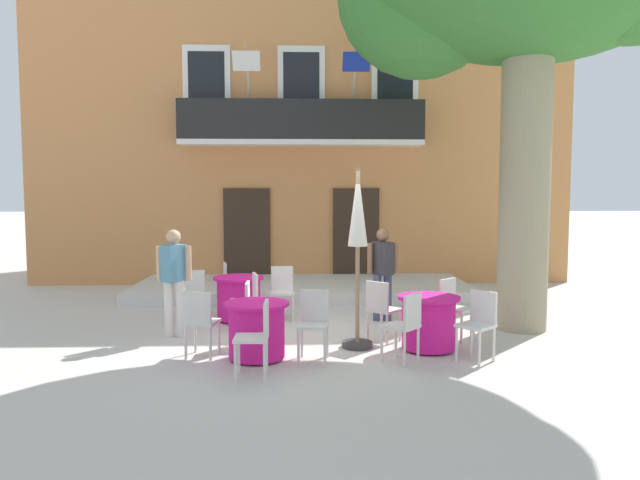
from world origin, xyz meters
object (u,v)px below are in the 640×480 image
object	(u,v)px
cafe_table_near_tree	(429,322)
pedestrian_mid_plaza	(174,277)
cafe_umbrella	(358,231)
cafe_chair_near_tree_3	(479,320)
cafe_table_front	(257,330)
cafe_chair_middle_2	(249,297)
cafe_chair_front_2	(257,333)
cafe_chair_middle_0	(231,284)
cafe_chair_middle_1	(194,292)
cafe_table_middle	(239,298)
cafe_chair_middle_3	(282,289)
cafe_chair_near_tree_0	(454,305)
cafe_chair_front_0	(255,308)
cafe_chair_front_1	(200,319)
cafe_chair_near_tree_1	(381,307)
cafe_chair_near_tree_2	(405,323)
pedestrian_near_entrance	(383,269)
cafe_chair_front_3	(314,320)

from	to	relation	value
cafe_table_near_tree	pedestrian_mid_plaza	distance (m)	3.85
cafe_table_near_tree	cafe_umbrella	bearing A→B (deg)	169.82
cafe_chair_near_tree_3	cafe_table_front	xyz separation A→B (m)	(-2.91, 0.15, -0.14)
cafe_chair_middle_2	cafe_chair_front_2	xyz separation A→B (m)	(0.31, -2.41, 0.00)
cafe_table_near_tree	cafe_chair_middle_0	xyz separation A→B (m)	(-3.06, 2.73, 0.14)
cafe_chair_middle_0	cafe_table_near_tree	bearing A→B (deg)	-41.70
cafe_table_near_tree	cafe_chair_middle_1	distance (m)	4.04
cafe_table_middle	cafe_chair_front_2	bearing A→B (deg)	-80.18
cafe_chair_middle_3	pedestrian_mid_plaza	bearing A→B (deg)	-142.71
cafe_table_middle	cafe_table_near_tree	bearing A→B (deg)	-35.17
cafe_chair_near_tree_0	cafe_chair_front_0	bearing A→B (deg)	-176.42
cafe_chair_middle_0	cafe_chair_front_1	world-z (taller)	same
cafe_chair_middle_1	cafe_chair_middle_2	xyz separation A→B (m)	(0.97, -0.57, 0.00)
cafe_chair_near_tree_1	cafe_chair_near_tree_3	size ratio (longest dim) A/B	1.00
cafe_chair_near_tree_2	cafe_table_middle	size ratio (longest dim) A/B	1.05
cafe_chair_near_tree_3	cafe_table_middle	size ratio (longest dim) A/B	1.05
cafe_chair_front_0	cafe_chair_middle_3	bearing A→B (deg)	78.66
cafe_chair_middle_3	cafe_chair_middle_1	bearing A→B (deg)	-170.03
cafe_table_near_tree	cafe_chair_near_tree_2	bearing A→B (deg)	-125.85
cafe_table_near_tree	cafe_chair_front_2	distance (m)	2.56
cafe_chair_middle_3	cafe_chair_near_tree_1	bearing A→B (deg)	-48.02
pedestrian_near_entrance	cafe_chair_near_tree_2	bearing A→B (deg)	-91.46
cafe_chair_middle_3	cafe_table_front	size ratio (longest dim) A/B	1.05
cafe_chair_front_2	cafe_chair_near_tree_2	bearing A→B (deg)	15.27
cafe_chair_front_2	cafe_chair_near_tree_0	bearing A→B (deg)	31.02
cafe_chair_middle_0	pedestrian_mid_plaza	size ratio (longest dim) A/B	0.55
cafe_chair_front_0	cafe_chair_front_3	xyz separation A→B (m)	(0.83, -0.78, 0.00)
cafe_table_front	cafe_chair_near_tree_2	bearing A→B (deg)	-7.18
pedestrian_mid_plaza	cafe_chair_front_1	bearing A→B (deg)	-63.88
pedestrian_mid_plaza	cafe_chair_middle_2	bearing A→B (deg)	19.72
cafe_chair_near_tree_2	cafe_chair_front_3	xyz separation A→B (m)	(-1.17, 0.21, 0.00)
cafe_chair_front_0	cafe_chair_front_1	xyz separation A→B (m)	(-0.67, -0.68, 0.00)
cafe_chair_near_tree_0	cafe_chair_middle_2	size ratio (longest dim) A/B	1.00
cafe_chair_near_tree_0	cafe_umbrella	distance (m)	1.91
cafe_chair_near_tree_2	cafe_chair_front_2	xyz separation A→B (m)	(-1.86, -0.51, 0.00)
cafe_table_middle	pedestrian_near_entrance	size ratio (longest dim) A/B	0.54
cafe_chair_front_0	pedestrian_mid_plaza	world-z (taller)	pedestrian_mid_plaza
cafe_table_near_tree	cafe_table_front	distance (m)	2.40
cafe_chair_front_1	cafe_chair_front_2	world-z (taller)	same
cafe_table_near_tree	cafe_table_middle	size ratio (longest dim) A/B	1.00
cafe_chair_near_tree_0	cafe_chair_front_1	size ratio (longest dim) A/B	1.00
cafe_chair_near_tree_0	cafe_chair_middle_2	distance (m)	3.19
cafe_table_near_tree	cafe_chair_middle_1	world-z (taller)	cafe_chair_middle_1
cafe_table_near_tree	cafe_chair_middle_0	world-z (taller)	cafe_chair_middle_0
pedestrian_mid_plaza	cafe_chair_near_tree_0	bearing A→B (deg)	-4.50
cafe_chair_front_3	cafe_table_middle	bearing A→B (deg)	117.12
cafe_chair_front_0	cafe_chair_middle_2	bearing A→B (deg)	100.16
cafe_table_middle	cafe_chair_front_3	bearing A→B (deg)	-62.88
cafe_table_middle	pedestrian_mid_plaza	xyz separation A→B (m)	(-0.86, -1.11, 0.53)
cafe_chair_middle_3	cafe_table_front	bearing A→B (deg)	-96.18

